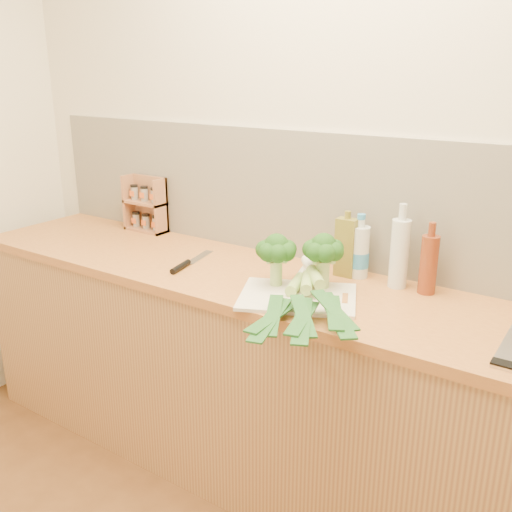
{
  "coord_description": "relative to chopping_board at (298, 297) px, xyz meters",
  "views": [
    {
      "loc": [
        0.97,
        -0.56,
        1.69
      ],
      "look_at": [
        -0.14,
        1.1,
        1.02
      ],
      "focal_mm": 40.0,
      "sensor_mm": 36.0,
      "label": 1
    }
  ],
  "objects": [
    {
      "name": "counter",
      "position": [
        -0.05,
        0.12,
        -0.46
      ],
      "size": [
        3.2,
        0.62,
        0.9
      ],
      "color": "#AA8147",
      "rests_on": "ground"
    },
    {
      "name": "glass_bottle",
      "position": [
        0.25,
        0.31,
        0.13
      ],
      "size": [
        0.07,
        0.07,
        0.32
      ],
      "color": "silver",
      "rests_on": "counter"
    },
    {
      "name": "spice_rack",
      "position": [
        -1.08,
        0.36,
        0.11
      ],
      "size": [
        0.23,
        0.09,
        0.27
      ],
      "color": "#AC704A",
      "rests_on": "counter"
    },
    {
      "name": "broccoli_left",
      "position": [
        -0.12,
        0.05,
        0.14
      ],
      "size": [
        0.15,
        0.15,
        0.2
      ],
      "color": "#A4C874",
      "rests_on": "chopping_board"
    },
    {
      "name": "leek_back",
      "position": [
        0.08,
        0.0,
        0.07
      ],
      "size": [
        0.47,
        0.57,
        0.04
      ],
      "rotation": [
        0.0,
        0.0,
        0.68
      ],
      "color": "white",
      "rests_on": "chopping_board"
    },
    {
      "name": "leek_front",
      "position": [
        -0.01,
        -0.03,
        0.03
      ],
      "size": [
        0.23,
        0.67,
        0.04
      ],
      "rotation": [
        0.0,
        0.0,
        0.28
      ],
      "color": "white",
      "rests_on": "chopping_board"
    },
    {
      "name": "leek_mid",
      "position": [
        0.05,
        -0.03,
        0.05
      ],
      "size": [
        0.35,
        0.64,
        0.04
      ],
      "rotation": [
        0.0,
        0.0,
        0.46
      ],
      "color": "white",
      "rests_on": "chopping_board"
    },
    {
      "name": "chefs_knife",
      "position": [
        -0.56,
        0.04,
        0.0
      ],
      "size": [
        0.09,
        0.33,
        0.02
      ],
      "rotation": [
        0.0,
        0.0,
        0.2
      ],
      "color": "silver",
      "rests_on": "counter"
    },
    {
      "name": "water_bottle",
      "position": [
        0.08,
        0.33,
        0.09
      ],
      "size": [
        0.08,
        0.08,
        0.23
      ],
      "color": "silver",
      "rests_on": "counter"
    },
    {
      "name": "broccoli_right",
      "position": [
        0.03,
        0.12,
        0.15
      ],
      "size": [
        0.15,
        0.15,
        0.21
      ],
      "color": "#A4C874",
      "rests_on": "chopping_board"
    },
    {
      "name": "chopping_board",
      "position": [
        0.0,
        0.0,
        0.0
      ],
      "size": [
        0.49,
        0.44,
        0.01
      ],
      "primitive_type": "cube",
      "rotation": [
        0.0,
        0.0,
        0.42
      ],
      "color": "#EEE4CF",
      "rests_on": "counter"
    },
    {
      "name": "amber_bottle",
      "position": [
        0.36,
        0.31,
        0.11
      ],
      "size": [
        0.06,
        0.06,
        0.27
      ],
      "color": "maroon",
      "rests_on": "counter"
    },
    {
      "name": "room_shell",
      "position": [
        -0.05,
        0.41,
        0.26
      ],
      "size": [
        3.5,
        3.5,
        3.5
      ],
      "color": "beige",
      "rests_on": "ground"
    },
    {
      "name": "oil_tin",
      "position": [
        0.04,
        0.31,
        0.11
      ],
      "size": [
        0.08,
        0.05,
        0.26
      ],
      "color": "olive",
      "rests_on": "counter"
    }
  ]
}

